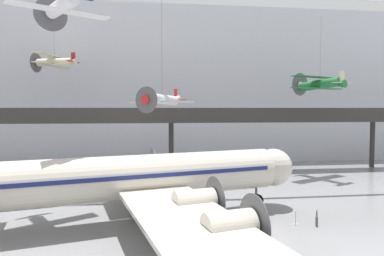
# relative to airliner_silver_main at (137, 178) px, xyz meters

# --- Properties ---
(ground_plane) EXTENTS (260.00, 260.00, 0.00)m
(ground_plane) POSITION_rel_airliner_silver_main_xyz_m (3.96, -2.44, -3.50)
(ground_plane) COLOR gray
(hangar_back_wall) EXTENTS (140.00, 3.00, 25.11)m
(hangar_back_wall) POSITION_rel_airliner_silver_main_xyz_m (3.96, 29.21, 9.06)
(hangar_back_wall) COLOR silver
(hangar_back_wall) RESTS_ON ground
(mezzanine_walkway) EXTENTS (110.00, 3.20, 8.89)m
(mezzanine_walkway) POSITION_rel_airliner_silver_main_xyz_m (3.96, 20.11, 3.77)
(mezzanine_walkway) COLOR #2D2B28
(mezzanine_walkway) RESTS_ON ground
(airliner_silver_main) EXTENTS (27.95, 32.30, 9.99)m
(airliner_silver_main) POSITION_rel_airliner_silver_main_xyz_m (0.00, 0.00, 0.00)
(airliner_silver_main) COLOR beige
(airliner_silver_main) RESTS_ON ground
(suspended_plane_white_twin) EXTENTS (7.70, 6.96, 4.99)m
(suspended_plane_white_twin) POSITION_rel_airliner_silver_main_xyz_m (-6.03, 3.04, 13.59)
(suspended_plane_white_twin) COLOR silver
(suspended_plane_green_biplane) EXTENTS (8.40, 7.36, 9.89)m
(suspended_plane_green_biplane) POSITION_rel_airliner_silver_main_xyz_m (22.71, 15.48, 8.43)
(suspended_plane_green_biplane) COLOR #1E6B33
(suspended_plane_silver_racer) EXTENTS (6.21, 5.77, 11.98)m
(suspended_plane_silver_racer) POSITION_rel_airliner_silver_main_xyz_m (2.20, 7.31, 6.18)
(suspended_plane_silver_racer) COLOR silver
(suspended_plane_cream_biplane) EXTENTS (6.29, 7.45, 6.91)m
(suspended_plane_cream_biplane) POSITION_rel_airliner_silver_main_xyz_m (-11.62, 21.97, 11.55)
(suspended_plane_cream_biplane) COLOR beige
(stanchion_barrier) EXTENTS (0.36, 0.36, 1.08)m
(stanchion_barrier) POSITION_rel_airliner_silver_main_xyz_m (11.88, -1.96, -3.17)
(stanchion_barrier) COLOR #B2B5BA
(stanchion_barrier) RESTS_ON ground
(info_sign_pedestal) EXTENTS (0.34, 0.73, 1.24)m
(info_sign_pedestal) POSITION_rel_airliner_silver_main_xyz_m (13.35, -2.40, -3.04)
(info_sign_pedestal) COLOR #4C4C51
(info_sign_pedestal) RESTS_ON ground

